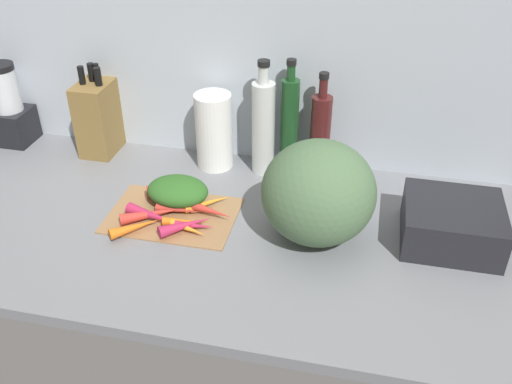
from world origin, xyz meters
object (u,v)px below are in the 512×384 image
object	(u,v)px
knife_block	(100,116)
bottle_2	(320,135)
paper_towel_roll	(214,131)
carrot_4	(188,229)
carrot_5	(195,226)
carrot_2	(206,209)
carrot_9	(185,225)
carrot_10	(184,222)
blender_appliance	(10,109)
carrot_3	(208,203)
carrot_7	(175,203)
bottle_1	(289,124)
carrot_1	(179,210)
cutting_board	(173,215)
carrot_6	(153,214)
carrot_8	(152,216)
dish_rack	(452,224)
carrot_0	(176,189)
carrot_11	(135,227)
bottle_0	(263,126)
winter_squash	(318,193)

from	to	relation	value
knife_block	bottle_2	distance (cm)	69.28
bottle_2	paper_towel_roll	bearing A→B (deg)	-177.16
carrot_4	carrot_5	size ratio (longest dim) A/B	1.01
carrot_2	carrot_9	size ratio (longest dim) A/B	1.13
carrot_10	blender_appliance	world-z (taller)	blender_appliance
carrot_3	carrot_7	world-z (taller)	carrot_7
paper_towel_roll	bottle_1	distance (cm)	22.63
carrot_3	carrot_7	xyz separation A→B (cm)	(-8.63, -2.34, 0.11)
knife_block	carrot_1	bearing A→B (deg)	-40.20
carrot_4	carrot_7	bearing A→B (deg)	125.85
carrot_2	cutting_board	bearing A→B (deg)	-170.18
carrot_6	carrot_9	bearing A→B (deg)	-16.76
carrot_8	dish_rack	world-z (taller)	dish_rack
carrot_3	bottle_2	size ratio (longest dim) A/B	0.42
carrot_6	carrot_8	world-z (taller)	carrot_8
carrot_9	carrot_0	bearing A→B (deg)	116.79
carrot_2	blender_appliance	size ratio (longest dim) A/B	0.59
carrot_4	carrot_9	world-z (taller)	carrot_9
carrot_4	blender_appliance	size ratio (longest dim) A/B	0.39
carrot_2	paper_towel_roll	xyz separation A→B (cm)	(-5.10, 27.10, 9.16)
carrot_3	carrot_6	distance (cm)	15.25
carrot_5	bottle_1	bearing A→B (deg)	64.09
carrot_6	carrot_11	bearing A→B (deg)	-110.28
carrot_10	carrot_11	world-z (taller)	carrot_11
bottle_1	cutting_board	bearing A→B (deg)	-129.52
carrot_3	carrot_11	world-z (taller)	carrot_11
carrot_5	dish_rack	xyz separation A→B (cm)	(63.64, 10.43, 3.40)
carrot_6	dish_rack	size ratio (longest dim) A/B	0.71
carrot_2	knife_block	size ratio (longest dim) A/B	0.55
carrot_7	knife_block	size ratio (longest dim) A/B	0.37
carrot_3	bottle_0	distance (cm)	28.53
cutting_board	carrot_11	distance (cm)	11.85
knife_block	carrot_4	bearing A→B (deg)	-42.54
carrot_6	carrot_10	bearing A→B (deg)	-6.66
carrot_3	bottle_1	distance (cm)	34.13
carrot_6	blender_appliance	world-z (taller)	blender_appliance
carrot_5	dish_rack	world-z (taller)	dish_rack
carrot_1	carrot_5	xyz separation A→B (cm)	(6.39, -5.79, -0.11)
carrot_2	carrot_8	size ratio (longest dim) A/B	1.03
carrot_5	dish_rack	bearing A→B (deg)	9.31
winter_squash	carrot_2	bearing A→B (deg)	176.73
carrot_4	winter_squash	world-z (taller)	winter_squash
carrot_9	bottle_2	size ratio (longest dim) A/B	0.43
carrot_1	carrot_3	distance (cm)	8.27
carrot_7	carrot_9	world-z (taller)	carrot_9
dish_rack	carrot_0	bearing A→B (deg)	176.94
carrot_7	carrot_8	size ratio (longest dim) A/B	0.69
blender_appliance	bottle_2	bearing A→B (deg)	0.48
carrot_11	blender_appliance	distance (cm)	70.72
carrot_2	dish_rack	bearing A→B (deg)	3.22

